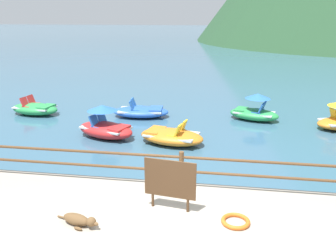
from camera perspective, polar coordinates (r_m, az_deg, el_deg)
The scene contains 10 objects.
ground_plane at distance 46.88m, azimuth 7.80°, elevation 11.73°, with size 200.00×200.00×0.00m, color #38607A.
dock_railing at distance 9.01m, azimuth 2.14°, elevation -6.29°, with size 23.92×0.12×0.95m.
sign_board at distance 7.96m, azimuth 0.32°, elevation -8.53°, with size 1.17×0.22×1.19m.
dog_resting at distance 7.90m, azimuth -13.97°, elevation -14.32°, with size 1.05×0.47×0.26m.
life_ring at distance 7.92m, azimuth 10.70°, elevation -14.67°, with size 0.61×0.61×0.09m, color orange.
pedal_boat_0 at distance 18.18m, azimuth -20.40°, elevation 2.61°, with size 2.50×1.56×0.87m.
pedal_boat_1 at distance 14.05m, azimuth -9.93°, elevation -0.12°, with size 2.63×1.92×1.28m.
pedal_boat_3 at distance 16.69m, azimuth -4.28°, elevation 2.32°, with size 2.67×1.55×0.83m.
pedal_boat_5 at distance 16.59m, azimuth 13.59°, elevation 2.30°, with size 2.46×1.81×1.22m.
pedal_boat_6 at distance 13.23m, azimuth 0.53°, elevation -1.63°, with size 2.65×1.87×0.86m.
Camera 1 is at (0.93, -6.64, 4.63)m, focal length 38.29 mm.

